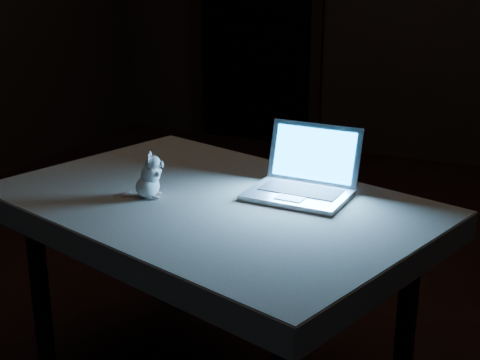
% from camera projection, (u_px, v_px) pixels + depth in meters
% --- Properties ---
extents(floor, '(5.00, 5.00, 0.00)m').
position_uv_depth(floor, '(252.00, 310.00, 2.89)').
color(floor, black).
rests_on(floor, ground).
extents(doorway, '(1.06, 0.36, 2.13)m').
position_uv_depth(doorway, '(257.00, 0.00, 5.15)').
color(doorway, black).
rests_on(doorway, back_wall).
extents(table, '(1.44, 1.13, 0.67)m').
position_uv_depth(table, '(213.00, 296.00, 2.30)').
color(table, black).
rests_on(table, floor).
extents(tablecloth, '(1.45, 1.06, 0.08)m').
position_uv_depth(tablecloth, '(225.00, 209.00, 2.22)').
color(tablecloth, '#BFAF9D').
rests_on(tablecloth, table).
extents(laptop, '(0.32, 0.28, 0.21)m').
position_uv_depth(laptop, '(298.00, 165.00, 2.17)').
color(laptop, '#B5B6BA').
rests_on(laptop, tablecloth).
extents(plush_mouse, '(0.13, 0.13, 0.15)m').
position_uv_depth(plush_mouse, '(147.00, 175.00, 2.18)').
color(plush_mouse, white).
rests_on(plush_mouse, tablecloth).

